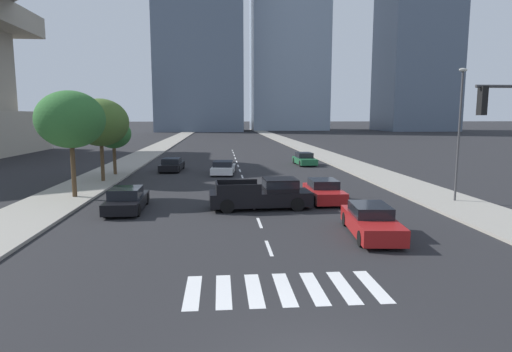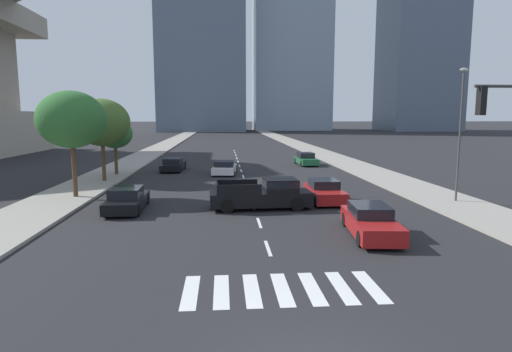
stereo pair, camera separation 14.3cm
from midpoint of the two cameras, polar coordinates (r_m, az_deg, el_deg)
name	(u,v)px [view 1 (the left image)]	position (r m, az deg, el deg)	size (l,w,h in m)	color
sidewalk_east	(369,172)	(40.30, 14.72, 0.55)	(4.00, 260.00, 0.15)	gray
sidewalk_west	(106,175)	(39.25, -19.35, 0.17)	(4.00, 260.00, 0.15)	gray
crosswalk_near	(284,289)	(13.20, 3.46, -14.74)	(5.85, 2.51, 0.01)	silver
lane_divider_center	(240,171)	(40.41, -2.25, 0.72)	(0.14, 50.00, 0.01)	silver
pickup_truck	(265,194)	(23.76, 1.06, -2.42)	(5.65, 2.21, 1.67)	black
sedan_red_0	(324,191)	(26.11, 8.84, -2.03)	(1.86, 4.38, 1.31)	maroon
sedan_black_1	(172,165)	(40.98, -11.19, 1.47)	(2.03, 4.78, 1.22)	black
sedan_green_2	(305,159)	(45.36, 6.37, 2.22)	(1.95, 4.38, 1.29)	#1E6038
sedan_white_3	(223,168)	(38.04, -4.46, 1.08)	(2.30, 4.59, 1.18)	silver
sedan_red_4	(371,221)	(19.17, 14.81, -5.84)	(2.19, 4.90, 1.31)	maroon
sedan_black_5	(127,200)	(24.35, -16.97, -3.06)	(1.90, 4.53, 1.28)	black
street_lamp_east	(460,125)	(27.54, 25.29, 6.12)	(0.50, 0.24, 7.65)	#3F3F42
street_tree_nearest	(70,120)	(28.51, -23.56, 6.87)	(4.08, 4.08, 6.48)	#4C3823
street_tree_second	(100,123)	(34.81, -20.08, 6.68)	(4.22, 4.22, 6.26)	#4C3823
street_tree_third	(113,134)	(38.56, -18.51, 5.33)	(2.94, 2.94, 4.72)	#4C3823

